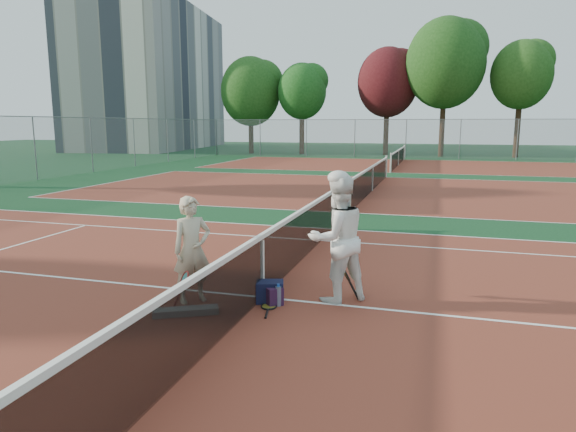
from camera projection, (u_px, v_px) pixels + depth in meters
The scene contains 23 objects.
ground at pixel (263, 298), 7.97m from camera, with size 130.00×130.00×0.00m, color #0F371B.
court_main at pixel (263, 297), 7.97m from camera, with size 23.77×10.97×0.01m, color maroon.
court_far_a at pixel (372, 191), 20.72m from camera, with size 23.77×10.97×0.01m, color maroon.
court_far_b at pixel (398, 165), 33.47m from camera, with size 23.77×10.97×0.01m, color maroon.
net_main at pixel (262, 266), 7.88m from camera, with size 0.10×10.98×1.02m, color black, non-canonical shape.
net_far_a at pixel (372, 178), 20.63m from camera, with size 0.10×10.98×1.02m, color black, non-canonical shape.
net_far_b at pixel (398, 157), 33.38m from camera, with size 0.10×10.98×1.02m, color black, non-canonical shape.
fence_back at pixel (406, 139), 39.81m from camera, with size 32.00×0.06×3.00m, color slate, non-canonical shape.
apartment_block at pixel (152, 79), 55.94m from camera, with size 10.00×22.00×15.00m, color beige.
player_a at pixel (192, 250), 7.67m from camera, with size 0.59×0.39×1.61m, color #BEB293.
player_b at pixel (337, 239), 7.71m from camera, with size 0.94×0.73×1.92m, color white.
racket_red at pixel (185, 291), 7.42m from camera, with size 0.27×0.27×0.56m, color maroon, non-canonical shape.
racket_black_held at pixel (345, 284), 7.78m from camera, with size 0.30×0.27×0.55m, color black, non-canonical shape.
racket_spare at pixel (269, 306), 7.55m from camera, with size 0.60×0.27×0.03m, color black, non-canonical shape.
sports_bag_navy at pixel (270, 292), 7.75m from camera, with size 0.41×0.28×0.32m, color black.
sports_bag_purple at pixel (272, 295), 7.69m from camera, with size 0.33×0.23×0.27m, color #29102D.
net_cover_canvas at pixel (186, 311), 7.25m from camera, with size 0.91×0.21×0.10m, color #655F5B.
water_bottle at pixel (278, 296), 7.58m from camera, with size 0.09×0.09×0.30m, color silver.
tree_back_0 at pixel (251, 92), 46.08m from camera, with size 5.35×5.35×8.60m.
tree_back_1 at pixel (302, 92), 44.58m from camera, with size 4.22×4.22×7.87m.
tree_back_maroon at pixel (388, 83), 43.42m from camera, with size 5.10×5.10×9.05m.
tree_back_3 at pixel (445, 63), 40.98m from camera, with size 6.27×6.27×11.04m.
tree_back_4 at pixel (521, 75), 39.94m from camera, with size 4.64×4.64×9.10m.
Camera 1 is at (2.52, -7.20, 2.66)m, focal length 32.00 mm.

